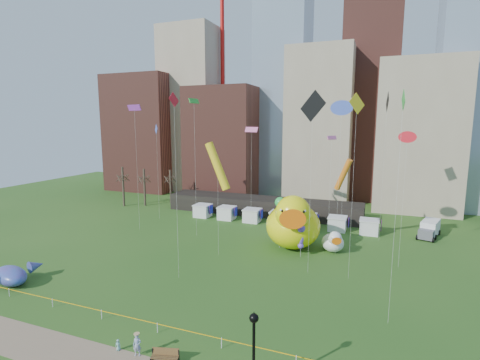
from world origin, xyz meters
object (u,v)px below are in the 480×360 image
at_px(park_bench, 165,356).
at_px(woman, 137,345).
at_px(small_duck, 333,242).
at_px(seahorse_purple, 301,234).
at_px(big_duck, 293,223).
at_px(whale_inflatable, 12,275).
at_px(lamppost, 254,345).
at_px(box_truck, 429,229).
at_px(seahorse_green, 280,210).
at_px(toddler, 118,345).

bearing_deg(park_bench, woman, 165.80).
xyz_separation_m(small_duck, seahorse_purple, (-3.81, -3.62, 1.71)).
bearing_deg(big_duck, whale_inflatable, -151.41).
bearing_deg(lamppost, box_truck, 70.34).
bearing_deg(seahorse_purple, lamppost, -84.84).
bearing_deg(seahorse_green, small_duck, 2.87).
bearing_deg(toddler, whale_inflatable, 157.27).
distance_m(whale_inflatable, lamppost, 31.20).
height_order(seahorse_green, seahorse_purple, seahorse_green).
xyz_separation_m(small_duck, box_truck, (13.32, 12.50, -0.18)).
bearing_deg(whale_inflatable, seahorse_green, 58.26).
distance_m(seahorse_green, park_bench, 28.09).
relative_size(seahorse_purple, park_bench, 2.11).
bearing_deg(woman, toddler, 161.41).
xyz_separation_m(woman, toddler, (-1.84, 0.00, -0.42)).
bearing_deg(seahorse_purple, toddler, -110.11).
xyz_separation_m(big_duck, whale_inflatable, (-26.52, -22.52, -2.70)).
height_order(park_bench, lamppost, lamppost).
bearing_deg(lamppost, small_duck, 86.89).
height_order(park_bench, box_truck, box_truck).
bearing_deg(lamppost, seahorse_green, 101.60).
distance_m(woman, toddler, 1.88).
height_order(big_duck, woman, big_duck).
bearing_deg(toddler, box_truck, 50.72).
bearing_deg(seahorse_purple, small_duck, 43.70).
distance_m(big_duck, woman, 28.73).
bearing_deg(seahorse_green, park_bench, -97.39).
bearing_deg(box_truck, woman, -103.96).
relative_size(lamppost, toddler, 6.47).
distance_m(box_truck, woman, 47.91).
bearing_deg(small_duck, lamppost, -112.43).
bearing_deg(small_duck, woman, -130.74).
bearing_deg(park_bench, seahorse_purple, 62.80).
bearing_deg(big_duck, seahorse_purple, -71.54).
height_order(seahorse_green, woman, seahorse_green).
distance_m(seahorse_purple, box_truck, 23.60).
relative_size(box_truck, toddler, 6.89).
height_order(small_duck, park_bench, small_duck).
bearing_deg(woman, lamppost, -22.15).
relative_size(small_duck, seahorse_purple, 1.00).
relative_size(big_duck, park_bench, 5.23).
distance_m(whale_inflatable, box_truck, 57.72).
height_order(seahorse_purple, lamppost, lamppost).
bearing_deg(box_truck, big_duck, -128.35).
distance_m(park_bench, toddler, 4.28).
relative_size(small_duck, box_truck, 0.73).
distance_m(small_duck, woman, 30.76).
distance_m(seahorse_green, whale_inflatable, 33.50).
xyz_separation_m(seahorse_purple, toddler, (-9.26, -25.02, -2.70)).
distance_m(big_duck, small_duck, 6.04).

